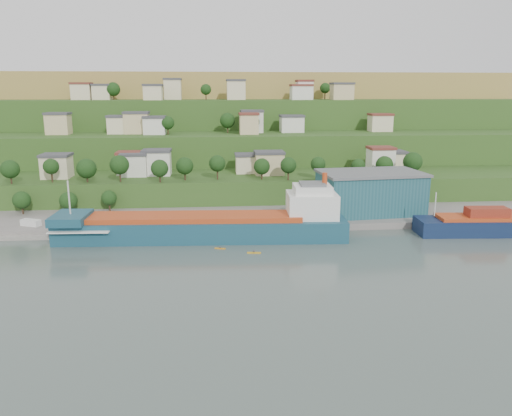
{
  "coord_description": "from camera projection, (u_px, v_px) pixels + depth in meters",
  "views": [
    {
      "loc": [
        -2.49,
        -119.55,
        38.95
      ],
      "look_at": [
        9.39,
        15.0,
        7.19
      ],
      "focal_mm": 35.0,
      "sensor_mm": 36.0,
      "label": 1
    }
  ],
  "objects": [
    {
      "name": "caravan",
      "position": [
        31.0,
        224.0,
        140.21
      ],
      "size": [
        5.93,
        4.29,
        2.56
      ],
      "primitive_type": "cube",
      "rotation": [
        0.0,
        0.0,
        -0.41
      ],
      "color": "silver",
      "rests_on": "pebble_beach"
    },
    {
      "name": "kayak_orange",
      "position": [
        220.0,
        248.0,
        126.15
      ],
      "size": [
        2.86,
        1.26,
        0.71
      ],
      "rotation": [
        0.0,
        0.0,
        -0.28
      ],
      "color": "orange",
      "rests_on": "ground"
    },
    {
      "name": "warehouse",
      "position": [
        370.0,
        192.0,
        154.48
      ],
      "size": [
        32.65,
        21.83,
        12.8
      ],
      "rotation": [
        0.0,
        0.0,
        0.09
      ],
      "color": "#1C4A54",
      "rests_on": "quay"
    },
    {
      "name": "hillside",
      "position": [
        217.0,
        160.0,
        288.63
      ],
      "size": [
        360.0,
        210.57,
        96.0
      ],
      "color": "#284719",
      "rests_on": "ground"
    },
    {
      "name": "pebble_beach",
      "position": [
        28.0,
        232.0,
        141.68
      ],
      "size": [
        40.0,
        18.0,
        2.4
      ],
      "primitive_type": "cube",
      "color": "slate",
      "rests_on": "ground"
    },
    {
      "name": "dinghy",
      "position": [
        56.0,
        226.0,
        141.5
      ],
      "size": [
        4.65,
        2.34,
        0.89
      ],
      "primitive_type": "cube",
      "rotation": [
        0.0,
        0.0,
        -0.16
      ],
      "color": "silver",
      "rests_on": "pebble_beach"
    },
    {
      "name": "quay",
      "position": [
        286.0,
        220.0,
        153.92
      ],
      "size": [
        220.0,
        26.0,
        4.0
      ],
      "primitive_type": "cube",
      "color": "slate",
      "rests_on": "ground"
    },
    {
      "name": "cargo_ship_near",
      "position": [
        212.0,
        227.0,
        134.09
      ],
      "size": [
        77.61,
        16.06,
        19.81
      ],
      "rotation": [
        0.0,
        0.0,
        -0.05
      ],
      "color": "navy",
      "rests_on": "ground"
    },
    {
      "name": "kayak_yellow",
      "position": [
        254.0,
        252.0,
        122.7
      ],
      "size": [
        3.46,
        1.0,
        0.85
      ],
      "rotation": [
        0.0,
        0.0,
        -0.12
      ],
      "color": "#C69117",
      "rests_on": "ground"
    },
    {
      "name": "ground",
      "position": [
        224.0,
        250.0,
        125.05
      ],
      "size": [
        500.0,
        500.0,
        0.0
      ],
      "primitive_type": "plane",
      "color": "#414F48",
      "rests_on": "ground"
    }
  ]
}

